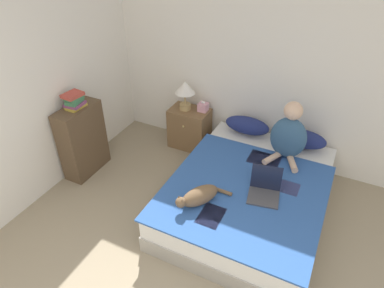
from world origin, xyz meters
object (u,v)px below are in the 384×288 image
bed (249,195)px  table_lamp (185,90)px  nightstand (190,128)px  laptop_open (264,190)px  cat_tabby (199,196)px  tissue_box (203,107)px  pillow_near (247,125)px  book_stack_top (74,101)px  bookshelf (83,140)px  pillow_far (302,139)px  person_sitting (289,135)px

bed → table_lamp: (-1.22, 0.85, 0.64)m
table_lamp → bed: bearing=-35.0°
bed → nightstand: bearing=143.5°
laptop_open → nightstand: 1.70m
bed → cat_tabby: 0.72m
cat_tabby → tissue_box: (-0.63, 1.47, 0.11)m
table_lamp → tissue_box: bearing=15.0°
pillow_near → tissue_box: tissue_box is taller
nightstand → tissue_box: tissue_box is taller
laptop_open → book_stack_top: (-2.28, -0.06, 0.51)m
cat_tabby → bookshelf: bearing=-69.3°
bed → cat_tabby: (-0.35, -0.56, 0.31)m
cat_tabby → nightstand: 1.64m
pillow_far → nightstand: size_ratio=1.00×
book_stack_top → laptop_open: bearing=1.5°
cat_tabby → bookshelf: bookshelf is taller
pillow_near → table_lamp: size_ratio=1.42×
bed → pillow_near: pillow_near is taller
bed → tissue_box: tissue_box is taller
table_lamp → pillow_near: bearing=1.8°
pillow_far → bed: bearing=-111.4°
nightstand → bed: bearing=-36.5°
nightstand → book_stack_top: bearing=-131.1°
bed → pillow_far: size_ratio=3.61×
bed → table_lamp: bearing=145.0°
bed → book_stack_top: size_ratio=8.69×
laptop_open → bookshelf: size_ratio=0.41×
person_sitting → bookshelf: bearing=-160.9°
person_sitting → pillow_near: bearing=152.2°
cat_tabby → laptop_open: laptop_open is taller
bed → person_sitting: 0.81m
bed → pillow_near: size_ratio=3.61×
table_lamp → bookshelf: bearing=-129.2°
bed → pillow_near: bearing=111.4°
nightstand → table_lamp: bearing=-177.8°
table_lamp → person_sitting: bearing=-10.7°
tissue_box → nightstand: bearing=-160.6°
bed → book_stack_top: (-2.09, -0.22, 0.78)m
bed → cat_tabby: cat_tabby is taller
cat_tabby → tissue_box: tissue_box is taller
person_sitting → laptop_open: (-0.03, -0.74, -0.24)m
bookshelf → pillow_near: bearing=32.2°
pillow_far → person_sitting: bearing=-112.0°
laptop_open → tissue_box: tissue_box is taller
laptop_open → nightstand: bearing=132.4°
tissue_box → person_sitting: bearing=-15.5°
tissue_box → book_stack_top: bearing=-134.4°
person_sitting → nightstand: person_sitting is taller
pillow_far → laptop_open: size_ratio=1.55×
book_stack_top → bookshelf: bearing=-83.4°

